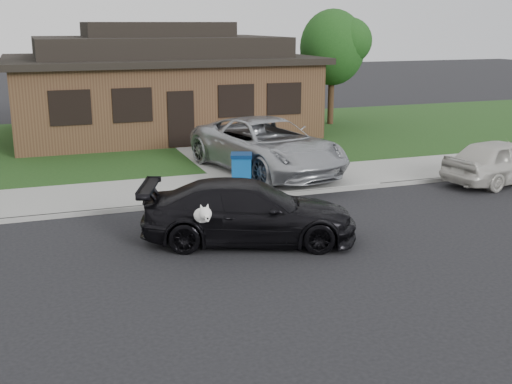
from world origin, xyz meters
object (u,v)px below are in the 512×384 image
object	(u,v)px
white_compact	(503,161)
recycling_bin	(242,171)
minivan	(267,145)
sedan	(249,212)

from	to	relation	value
white_compact	recycling_bin	size ratio (longest dim) A/B	3.99
minivan	white_compact	world-z (taller)	minivan
sedan	white_compact	xyz separation A→B (m)	(9.05, 2.54, -0.01)
recycling_bin	white_compact	bearing A→B (deg)	7.14
sedan	minivan	size ratio (longest dim) A/B	0.84
minivan	recycling_bin	distance (m)	2.20
white_compact	sedan	bearing A→B (deg)	95.04
sedan	white_compact	world-z (taller)	sedan
minivan	white_compact	distance (m)	7.22
sedan	white_compact	distance (m)	9.40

